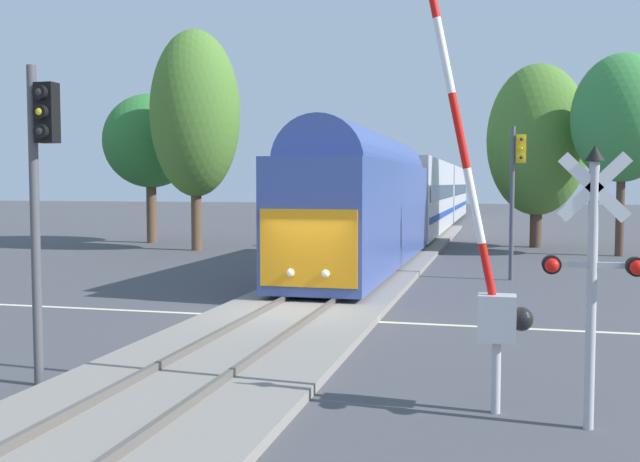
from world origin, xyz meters
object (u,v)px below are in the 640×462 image
at_px(crossing_gate_near, 490,269).
at_px(traffic_signal_far_side, 516,177).
at_px(oak_behind_train, 195,114).
at_px(oak_far_right, 623,118).
at_px(elm_centre_background, 537,140).
at_px(commuter_train, 420,195).
at_px(traffic_signal_median, 40,173).
at_px(pine_left_background, 151,141).
at_px(crossing_signal_mast, 593,258).

relative_size(crossing_gate_near, traffic_signal_far_side, 1.30).
xyz_separation_m(traffic_signal_far_side, oak_behind_train, (-15.82, 8.22, 3.34)).
xyz_separation_m(oak_far_right, elm_centre_background, (-3.66, 4.09, -0.75)).
distance_m(crossing_gate_near, oak_behind_train, 28.75).
height_order(commuter_train, oak_behind_train, oak_behind_train).
bearing_deg(elm_centre_background, crossing_gate_near, -93.81).
xyz_separation_m(traffic_signal_median, pine_left_background, (-12.32, 28.24, 2.26)).
xyz_separation_m(commuter_train, traffic_signal_median, (-2.41, -36.66, 0.91)).
bearing_deg(crossing_gate_near, commuter_train, 97.80).
height_order(crossing_gate_near, crossing_signal_mast, crossing_gate_near).
xyz_separation_m(commuter_train, oak_far_right, (10.63, -10.32, 3.81)).
xyz_separation_m(traffic_signal_far_side, pine_left_background, (-20.37, 12.17, 2.23)).
bearing_deg(pine_left_background, oak_behind_train, -41.00).
height_order(pine_left_background, oak_behind_train, oak_behind_train).
bearing_deg(crossing_signal_mast, oak_far_right, 80.83).
relative_size(crossing_signal_mast, elm_centre_background, 0.40).
distance_m(crossing_signal_mast, oak_far_right, 27.10).
relative_size(crossing_signal_mast, pine_left_background, 0.46).
bearing_deg(commuter_train, oak_behind_train, -129.49).
relative_size(commuter_train, crossing_signal_mast, 15.12).
bearing_deg(commuter_train, oak_far_right, -44.13).
distance_m(crossing_gate_near, traffic_signal_far_side, 15.80).
bearing_deg(pine_left_background, elm_centre_background, 5.74).
relative_size(commuter_train, oak_behind_train, 5.33).
height_order(oak_far_right, pine_left_background, oak_far_right).
bearing_deg(traffic_signal_median, elm_centre_background, 72.85).
xyz_separation_m(commuter_train, oak_behind_train, (-10.19, -12.37, 4.28)).
distance_m(traffic_signal_far_side, oak_behind_train, 18.14).
bearing_deg(oak_behind_train, traffic_signal_far_side, -27.45).
relative_size(crossing_gate_near, oak_behind_train, 0.63).
bearing_deg(crossing_signal_mast, oak_behind_train, 124.16).
height_order(crossing_signal_mast, traffic_signal_far_side, traffic_signal_far_side).
xyz_separation_m(crossing_gate_near, crossing_signal_mast, (1.39, -0.46, 0.26)).
relative_size(commuter_train, traffic_signal_far_side, 10.98).
xyz_separation_m(crossing_gate_near, traffic_signal_median, (-7.38, -0.35, 1.47)).
xyz_separation_m(oak_far_right, oak_behind_train, (-20.83, -2.05, 0.48)).
bearing_deg(traffic_signal_median, pine_left_background, 113.57).
relative_size(oak_far_right, pine_left_background, 1.11).
xyz_separation_m(crossing_gate_near, traffic_signal_far_side, (0.66, 15.72, 1.50)).
height_order(commuter_train, traffic_signal_far_side, traffic_signal_far_side).
bearing_deg(commuter_train, pine_left_background, -150.27).
height_order(crossing_gate_near, elm_centre_background, elm_centre_background).
distance_m(crossing_gate_near, traffic_signal_median, 7.54).
bearing_deg(elm_centre_background, oak_behind_train, -160.34).
bearing_deg(elm_centre_background, pine_left_background, -174.26).
bearing_deg(crossing_signal_mast, pine_left_background, 126.66).
bearing_deg(crossing_gate_near, pine_left_background, 125.25).
bearing_deg(commuter_train, crossing_gate_near, -82.20).
height_order(traffic_signal_far_side, oak_behind_train, oak_behind_train).
bearing_deg(crossing_gate_near, elm_centre_background, 86.19).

